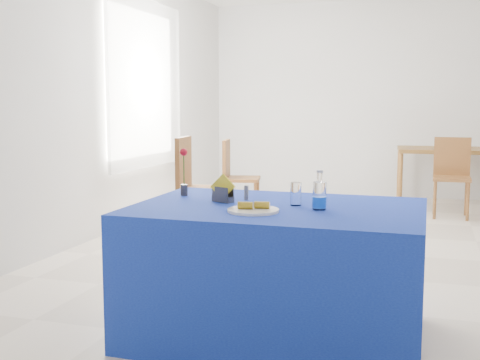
# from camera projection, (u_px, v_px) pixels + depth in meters

# --- Properties ---
(floor) EXTENTS (7.00, 7.00, 0.00)m
(floor) POSITION_uv_depth(u_px,v_px,m) (351.00, 252.00, 5.44)
(floor) COLOR beige
(floor) RESTS_ON ground
(room_shell) EXTENTS (7.00, 7.00, 7.00)m
(room_shell) POSITION_uv_depth(u_px,v_px,m) (356.00, 55.00, 5.22)
(room_shell) COLOR silver
(room_shell) RESTS_ON ground
(window_pane) EXTENTS (0.04, 1.50, 1.60)m
(window_pane) POSITION_uv_depth(u_px,v_px,m) (141.00, 84.00, 6.74)
(window_pane) COLOR white
(window_pane) RESTS_ON room_shell
(curtain) EXTENTS (0.04, 1.75, 1.85)m
(curtain) POSITION_uv_depth(u_px,v_px,m) (147.00, 84.00, 6.72)
(curtain) COLOR white
(curtain) RESTS_ON room_shell
(plate) EXTENTS (0.28, 0.28, 0.01)m
(plate) POSITION_uv_depth(u_px,v_px,m) (253.00, 210.00, 3.19)
(plate) COLOR white
(plate) RESTS_ON blue_table
(drinking_glass) EXTENTS (0.06, 0.06, 0.13)m
(drinking_glass) POSITION_uv_depth(u_px,v_px,m) (296.00, 194.00, 3.38)
(drinking_glass) COLOR white
(drinking_glass) RESTS_ON blue_table
(salt_shaker) EXTENTS (0.03, 0.03, 0.08)m
(salt_shaker) POSITION_uv_depth(u_px,v_px,m) (225.00, 194.00, 3.51)
(salt_shaker) COLOR slate
(salt_shaker) RESTS_ON blue_table
(pepper_shaker) EXTENTS (0.03, 0.03, 0.08)m
(pepper_shaker) POSITION_uv_depth(u_px,v_px,m) (246.00, 193.00, 3.59)
(pepper_shaker) COLOR slate
(pepper_shaker) RESTS_ON blue_table
(blue_table) EXTENTS (1.60, 1.10, 0.76)m
(blue_table) POSITION_uv_depth(u_px,v_px,m) (277.00, 272.00, 3.42)
(blue_table) COLOR #102598
(blue_table) RESTS_ON floor
(water_bottle) EXTENTS (0.08, 0.08, 0.21)m
(water_bottle) POSITION_uv_depth(u_px,v_px,m) (319.00, 196.00, 3.25)
(water_bottle) COLOR white
(water_bottle) RESTS_ON blue_table
(napkin_holder) EXTENTS (0.15, 0.10, 0.17)m
(napkin_holder) POSITION_uv_depth(u_px,v_px,m) (223.00, 194.00, 3.50)
(napkin_holder) COLOR #3A393E
(napkin_holder) RESTS_ON blue_table
(rose_vase) EXTENTS (0.05, 0.05, 0.30)m
(rose_vase) POSITION_uv_depth(u_px,v_px,m) (184.00, 173.00, 3.74)
(rose_vase) COLOR #29292E
(rose_vase) RESTS_ON blue_table
(oak_table) EXTENTS (1.32, 0.90, 0.76)m
(oak_table) POSITION_uv_depth(u_px,v_px,m) (448.00, 154.00, 7.88)
(oak_table) COLOR brown
(oak_table) RESTS_ON floor
(chair_bg_left) EXTENTS (0.42, 0.42, 0.94)m
(chair_bg_left) POSITION_uv_depth(u_px,v_px,m) (452.00, 171.00, 7.11)
(chair_bg_left) COLOR brown
(chair_bg_left) RESTS_ON floor
(chair_win_a) EXTENTS (0.51, 0.51, 1.01)m
(chair_win_a) POSITION_uv_depth(u_px,v_px,m) (195.00, 181.00, 5.82)
(chair_win_a) COLOR brown
(chair_win_a) RESTS_ON floor
(chair_win_b) EXTENTS (0.48, 0.48, 0.91)m
(chair_win_b) POSITION_uv_depth(u_px,v_px,m) (235.00, 173.00, 7.08)
(chair_win_b) COLOR brown
(chair_win_b) RESTS_ON floor
(banana_pieces) EXTENTS (0.17, 0.08, 0.04)m
(banana_pieces) POSITION_uv_depth(u_px,v_px,m) (254.00, 205.00, 3.19)
(banana_pieces) COLOR yellow
(banana_pieces) RESTS_ON plate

